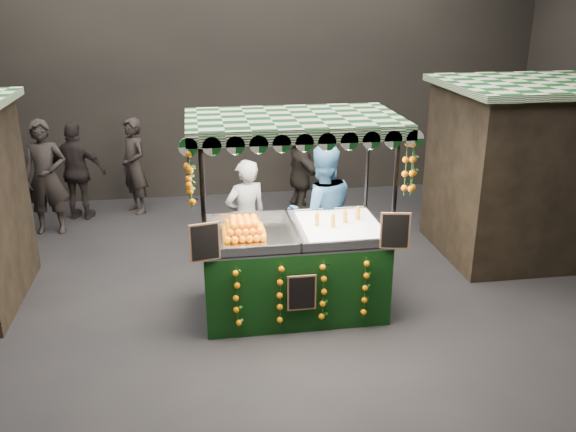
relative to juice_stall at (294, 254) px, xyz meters
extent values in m
plane|color=black|center=(-0.46, -0.14, -0.77)|extent=(12.00, 12.00, 0.00)
cube|color=black|center=(-0.46, 4.86, 1.73)|extent=(12.00, 0.10, 5.00)
cube|color=black|center=(-0.46, -5.14, 1.73)|extent=(12.00, 0.10, 5.00)
cube|color=black|center=(3.94, 1.36, 0.48)|extent=(2.80, 2.00, 2.50)
cube|color=#104A18|center=(3.94, 1.36, 1.78)|extent=(3.00, 2.20, 0.10)
cube|color=black|center=(-0.01, 0.04, -0.27)|extent=(2.19, 1.19, 1.00)
cube|color=#B0B3B7|center=(-0.01, 0.04, 0.25)|extent=(2.19, 1.19, 0.04)
cylinder|color=black|center=(-1.07, -0.53, 0.43)|extent=(0.05, 0.05, 2.39)
cylinder|color=black|center=(1.06, -0.53, 0.43)|extent=(0.05, 0.05, 2.39)
cylinder|color=black|center=(-1.07, 0.61, 0.43)|extent=(0.05, 0.05, 2.39)
cylinder|color=black|center=(1.06, 0.61, 0.43)|extent=(0.05, 0.05, 2.39)
cube|color=#104A18|center=(-0.01, 0.04, 1.66)|extent=(2.44, 1.44, 0.08)
cube|color=white|center=(0.59, 0.04, 0.31)|extent=(0.98, 1.07, 0.08)
cube|color=black|center=(-1.08, -0.59, 0.48)|extent=(0.34, 0.09, 0.44)
cube|color=black|center=(1.07, -0.59, 0.48)|extent=(0.34, 0.09, 0.44)
cube|color=black|center=(-0.01, -0.60, -0.22)|extent=(0.34, 0.02, 0.44)
imported|color=gray|center=(-0.48, 1.19, 0.07)|extent=(0.71, 0.58, 1.67)
imported|color=navy|center=(0.52, 0.86, 0.19)|extent=(0.96, 0.77, 1.92)
imported|color=black|center=(-3.56, 3.29, 0.18)|extent=(0.71, 0.49, 1.90)
imported|color=#292421|center=(3.42, 2.71, 0.13)|extent=(1.03, 0.89, 1.80)
imported|color=black|center=(-3.16, 3.89, 0.09)|extent=(1.08, 0.66, 1.72)
imported|color=#282420|center=(3.19, 3.20, 0.04)|extent=(1.16, 1.16, 1.61)
imported|color=#2C2824|center=(0.76, 3.72, 0.06)|extent=(0.67, 1.58, 1.66)
imported|color=black|center=(-2.22, 4.08, 0.10)|extent=(0.69, 0.75, 1.72)
camera|label=1|loc=(-1.15, -6.80, 3.05)|focal=38.25mm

